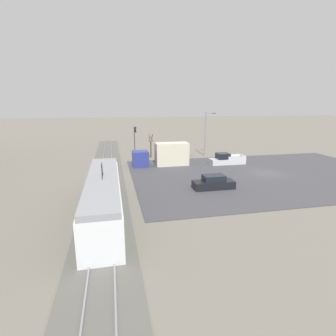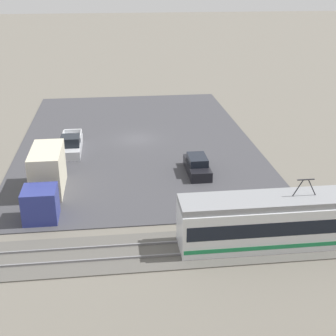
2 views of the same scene
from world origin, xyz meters
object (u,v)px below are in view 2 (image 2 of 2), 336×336
object	(u,v)px
pickup_truck	(71,145)
sedan_car_0	(197,166)
box_truck	(46,177)
light_rail_tram	(301,219)

from	to	relation	value
pickup_truck	sedan_car_0	size ratio (longest dim) A/B	1.20
pickup_truck	sedan_car_0	distance (m)	13.08
box_truck	sedan_car_0	size ratio (longest dim) A/B	1.85
pickup_truck	light_rail_tram	bearing A→B (deg)	130.59
box_truck	pickup_truck	bearing A→B (deg)	-96.71
light_rail_tram	sedan_car_0	xyz separation A→B (m)	(4.60, -11.85, -0.97)
light_rail_tram	sedan_car_0	world-z (taller)	light_rail_tram
sedan_car_0	light_rail_tram	bearing A→B (deg)	111.23
box_truck	sedan_car_0	distance (m)	12.85
pickup_truck	box_truck	bearing A→B (deg)	83.29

